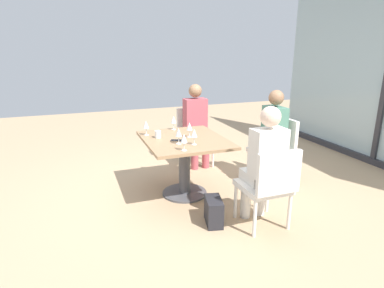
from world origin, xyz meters
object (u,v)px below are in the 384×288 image
object	(u,v)px
chair_far_left	(194,133)
chair_near_window	(276,146)
person_far_right	(264,160)
coffee_cup	(158,134)
wine_glass_3	(146,125)
handbag_0	(214,211)
wine_glass_4	(179,133)
chair_far_right	(269,183)
person_near_window	(270,132)
dining_table_main	(184,153)
wine_glass_2	(194,133)
wine_glass_1	(184,139)
cell_phone_on_table	(177,140)
wine_glass_0	(174,120)
person_far_left	(197,121)
wine_glass_5	(189,127)

from	to	relation	value
chair_far_left	chair_near_window	world-z (taller)	same
person_far_right	coffee_cup	bearing A→B (deg)	-143.15
wine_glass_3	handbag_0	xyz separation A→B (m)	(1.10, 0.45, -0.72)
wine_glass_4	coffee_cup	distance (m)	0.38
chair_far_right	chair_near_window	size ratio (longest dim) A/B	1.00
person_near_window	coffee_cup	world-z (taller)	person_near_window
dining_table_main	chair_far_left	world-z (taller)	chair_far_left
wine_glass_2	coffee_cup	world-z (taller)	wine_glass_2
wine_glass_1	coffee_cup	size ratio (longest dim) A/B	2.06
wine_glass_1	wine_glass_4	bearing A→B (deg)	174.86
cell_phone_on_table	wine_glass_1	bearing A→B (deg)	19.61
chair_far_right	handbag_0	distance (m)	0.65
wine_glass_0	wine_glass_1	distance (m)	0.94
chair_near_window	person_far_right	xyz separation A→B (m)	(0.95, -0.80, 0.20)
chair_far_right	coffee_cup	bearing A→B (deg)	-145.75
wine_glass_0	coffee_cup	xyz separation A→B (m)	(0.33, -0.30, -0.09)
person_far_left	wine_glass_5	world-z (taller)	person_far_left
person_far_left	wine_glass_4	bearing A→B (deg)	-29.84
person_far_right	handbag_0	world-z (taller)	person_far_right
wine_glass_2	dining_table_main	bearing A→B (deg)	-175.44
wine_glass_4	cell_phone_on_table	world-z (taller)	wine_glass_4
chair_far_right	wine_glass_0	distance (m)	1.65
chair_far_right	wine_glass_5	bearing A→B (deg)	-157.97
person_near_window	handbag_0	size ratio (longest dim) A/B	4.20
chair_far_left	chair_near_window	distance (m)	1.32
coffee_cup	chair_far_left	bearing A→B (deg)	138.51
wine_glass_5	coffee_cup	world-z (taller)	wine_glass_5
wine_glass_0	wine_glass_1	size ratio (longest dim) A/B	1.00
wine_glass_4	coffee_cup	size ratio (longest dim) A/B	2.06
dining_table_main	chair_far_right	world-z (taller)	chair_far_right
chair_far_right	person_far_left	xyz separation A→B (m)	(-2.01, 0.00, 0.20)
chair_far_right	coffee_cup	size ratio (longest dim) A/B	9.67
person_far_right	cell_phone_on_table	xyz separation A→B (m)	(-0.89, -0.64, 0.03)
wine_glass_0	chair_far_left	bearing A→B (deg)	139.05
wine_glass_3	wine_glass_4	world-z (taller)	same
wine_glass_3	person_far_left	bearing A→B (deg)	124.73
person_far_right	wine_glass_3	xyz separation A→B (m)	(-1.26, -0.92, 0.16)
wine_glass_3	coffee_cup	xyz separation A→B (m)	(0.17, 0.10, -0.09)
wine_glass_2	coffee_cup	distance (m)	0.53
person_far_left	cell_phone_on_table	xyz separation A→B (m)	(1.01, -0.64, 0.03)
wine_glass_2	cell_phone_on_table	size ratio (longest dim) A/B	1.28
chair_far_right	wine_glass_1	size ratio (longest dim) A/B	4.70
chair_far_right	wine_glass_2	world-z (taller)	wine_glass_2
person_far_right	chair_far_left	bearing A→B (deg)	180.00
person_far_left	coffee_cup	distance (m)	1.15
cell_phone_on_table	chair_far_right	bearing A→B (deg)	58.52
person_far_left	wine_glass_1	size ratio (longest dim) A/B	6.81
chair_near_window	person_near_window	distance (m)	0.23
wine_glass_3	wine_glass_0	bearing A→B (deg)	111.11
person_far_left	dining_table_main	bearing A→B (deg)	-28.87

